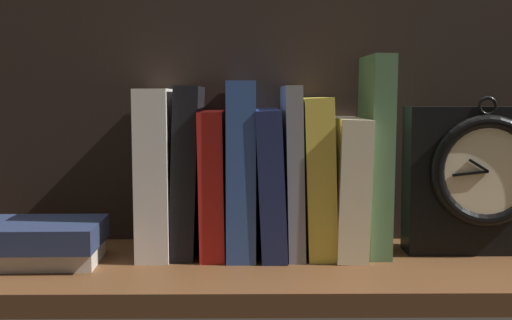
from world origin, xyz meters
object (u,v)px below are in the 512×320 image
Objects in this scene: book_white_catcher at (158,171)px; book_cream_twain at (347,185)px; book_gray_chess at (292,169)px; framed_clock at (480,178)px; book_blue_modern at (241,167)px; book_stack_side at (31,242)px; book_yellow_seinlanguage at (316,175)px; book_red_requiem at (213,182)px; book_green_romantic at (375,155)px; book_black_skeptic at (188,170)px; book_navy_bierce at (270,181)px.

book_white_catcher is 1.21× the size of book_cream_twain.
book_gray_chess is 23.68cm from framed_clock.
book_blue_modern is 1.28× the size of book_stack_side.
book_gray_chess is 3.15cm from book_yellow_seinlanguage.
book_gray_chess is (10.00, 0.00, 1.57)cm from book_red_requiem.
book_stack_side is (-21.38, -6.54, -6.34)cm from book_red_requiem.
book_blue_modern is 17.04cm from book_green_romantic.
book_black_skeptic is at bearing 0.00° from book_white_catcher.
book_white_catcher is at bearing 180.00° from book_black_skeptic.
book_navy_bierce reaches higher than book_stack_side.
book_green_romantic is at bearing 0.00° from book_navy_bierce.
book_black_skeptic reaches higher than book_white_catcher.
book_blue_modern is 6.46cm from book_gray_chess.
book_white_catcher is 14.27cm from book_navy_bierce.
book_red_requiem is 3.99cm from book_blue_modern.
book_stack_side is at bearing -170.32° from book_cream_twain.
book_red_requiem is 23.24cm from book_stack_side.
framed_clock is at bearing -3.04° from book_gray_chess.
book_navy_bierce is 0.91× the size of framed_clock.
book_green_romantic is at bearing 0.00° from book_cream_twain.
book_black_skeptic is 20.81cm from book_stack_side.
book_blue_modern is (10.61, 0.00, 0.46)cm from book_white_catcher.
book_stack_side is (-34.45, -6.54, -7.17)cm from book_yellow_seinlanguage.
framed_clock is (36.90, -1.26, -1.00)cm from book_black_skeptic.
book_gray_chess is at bearing 0.00° from book_black_skeptic.
book_green_romantic reaches higher than book_stack_side.
book_blue_modern is 1.09× the size of framed_clock.
book_stack_side is at bearing -160.13° from book_black_skeptic.
book_stack_side is at bearing -168.22° from book_gray_chess.
book_blue_modern reaches higher than book_black_skeptic.
book_gray_chess is 1.23× the size of book_cream_twain.
book_navy_bierce is at bearing 0.00° from book_red_requiem.
book_white_catcher is 1.15× the size of book_red_requiem.
book_stack_side is at bearing -174.51° from framed_clock.
book_red_requiem is (3.27, 0.00, -1.56)cm from book_black_skeptic.
book_navy_bierce is at bearing 0.00° from book_blue_modern.
book_navy_bierce is at bearing -180.00° from book_gray_chess.
book_navy_bierce is at bearing 177.29° from framed_clock.
book_red_requiem is (7.06, 0.00, -1.37)cm from book_white_catcher.
book_white_catcher reaches higher than framed_clock.
framed_clock is at bearing -5.47° from book_green_romantic.
book_white_catcher is at bearing 180.00° from book_red_requiem.
book_cream_twain is (24.05, 0.00, -1.81)cm from book_white_catcher.
framed_clock is at bearing -2.71° from book_navy_bierce.
book_gray_chess reaches higher than book_navy_bierce.
book_gray_chess is (17.07, 0.00, 0.20)cm from book_white_catcher.
book_blue_modern is 30.13cm from framed_clock.
book_stack_side is at bearing -169.24° from book_yellow_seinlanguage.
book_black_skeptic is 1.16× the size of book_navy_bierce.
book_stack_side is (-38.37, -6.54, -5.90)cm from book_cream_twain.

